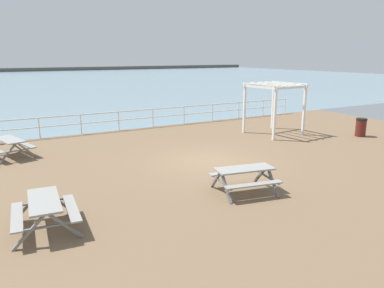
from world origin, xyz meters
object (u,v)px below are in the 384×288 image
object	(u,v)px
picnic_table_near_left	(10,143)
lattice_pergola	(274,97)
litter_bin	(361,127)
picnic_table_far_left	(244,174)
picnic_table_near_right	(45,207)

from	to	relation	value
picnic_table_near_left	lattice_pergola	size ratio (longest dim) A/B	0.78
picnic_table_near_left	litter_bin	xyz separation A→B (m)	(16.21, -4.60, -0.10)
picnic_table_near_left	picnic_table_far_left	bearing A→B (deg)	-159.13
picnic_table_near_right	picnic_table_far_left	size ratio (longest dim) A/B	0.94
picnic_table_near_left	picnic_table_near_right	bearing A→B (deg)	165.90
picnic_table_near_right	litter_bin	size ratio (longest dim) A/B	2.03
picnic_table_near_left	picnic_table_near_right	xyz separation A→B (m)	(0.22, -7.66, 0.00)
lattice_pergola	picnic_table_far_left	bearing A→B (deg)	-141.83
picnic_table_far_left	litter_bin	bearing A→B (deg)	29.65
picnic_table_near_left	litter_bin	bearing A→B (deg)	-121.55
picnic_table_near_left	lattice_pergola	bearing A→B (deg)	-113.84
litter_bin	lattice_pergola	bearing A→B (deg)	141.67
picnic_table_near_left	picnic_table_far_left	world-z (taller)	same
picnic_table_far_left	litter_bin	distance (m)	10.81
picnic_table_near_left	litter_bin	distance (m)	16.85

